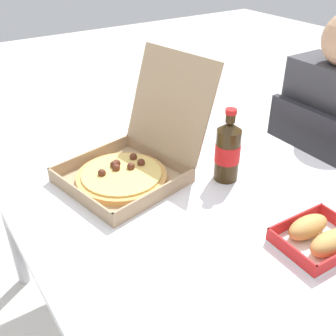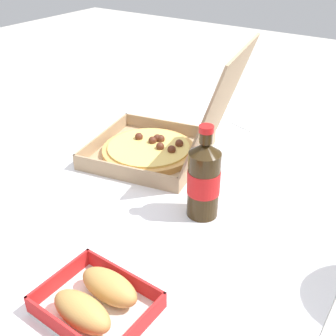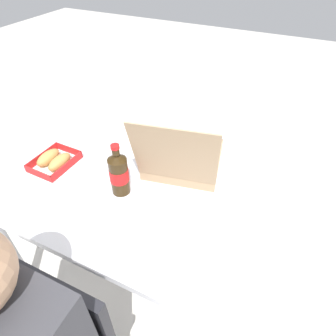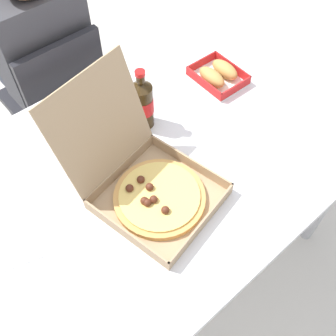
{
  "view_description": "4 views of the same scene",
  "coord_description": "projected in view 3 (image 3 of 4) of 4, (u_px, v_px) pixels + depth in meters",
  "views": [
    {
      "loc": [
        0.83,
        -0.57,
        1.4
      ],
      "look_at": [
        0.01,
        -0.02,
        0.79
      ],
      "focal_mm": 43.17,
      "sensor_mm": 36.0,
      "label": 1
    },
    {
      "loc": [
        0.76,
        0.51,
        1.32
      ],
      "look_at": [
        -0.01,
        -0.02,
        0.76
      ],
      "focal_mm": 44.16,
      "sensor_mm": 36.0,
      "label": 2
    },
    {
      "loc": [
        -0.43,
        0.78,
        1.54
      ],
      "look_at": [
        -0.04,
        -0.04,
        0.76
      ],
      "focal_mm": 30.54,
      "sensor_mm": 36.0,
      "label": 3
    },
    {
      "loc": [
        -0.44,
        -0.59,
        1.7
      ],
      "look_at": [
        -0.01,
        -0.09,
        0.78
      ],
      "focal_mm": 40.97,
      "sensor_mm": 36.0,
      "label": 4
    }
  ],
  "objects": [
    {
      "name": "paper_menu",
      "position": [
        275.0,
        222.0,
        1.01
      ],
      "size": [
        0.25,
        0.21,
        0.0
      ],
      "primitive_type": "cube",
      "rotation": [
        0.0,
        0.0,
        -0.3
      ],
      "color": "white",
      "rests_on": "dining_table"
    },
    {
      "name": "bread_side_box",
      "position": [
        54.0,
        161.0,
        1.24
      ],
      "size": [
        0.16,
        0.19,
        0.06
      ],
      "color": "white",
      "rests_on": "dining_table"
    },
    {
      "name": "ground_plane",
      "position": [
        159.0,
        267.0,
        1.69
      ],
      "size": [
        10.0,
        10.0,
        0.0
      ],
      "primitive_type": "plane",
      "color": "beige"
    },
    {
      "name": "dining_table",
      "position": [
        155.0,
        187.0,
        1.25
      ],
      "size": [
        1.36,
        0.93,
        0.73
      ],
      "color": "white",
      "rests_on": "ground_plane"
    },
    {
      "name": "pizza_box_open",
      "position": [
        183.0,
        159.0,
        1.21
      ],
      "size": [
        0.38,
        0.46,
        0.34
      ],
      "color": "tan",
      "rests_on": "dining_table"
    },
    {
      "name": "cola_bottle",
      "position": [
        119.0,
        173.0,
        1.07
      ],
      "size": [
        0.07,
        0.07,
        0.22
      ],
      "color": "#33230F",
      "rests_on": "dining_table"
    }
  ]
}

